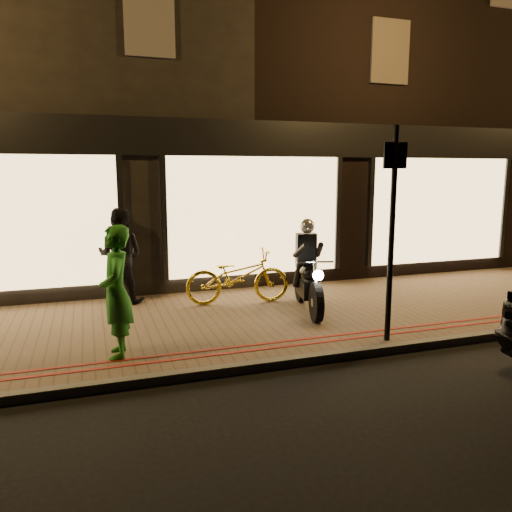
{
  "coord_description": "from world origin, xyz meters",
  "views": [
    {
      "loc": [
        -3.22,
        -5.64,
        2.51
      ],
      "look_at": [
        -0.58,
        2.2,
        1.1
      ],
      "focal_mm": 35.0,
      "sensor_mm": 36.0,
      "label": 1
    }
  ],
  "objects_px": {
    "motorcycle": "(308,275)",
    "bicycle_gold": "(238,276)",
    "sign_post": "(392,224)",
    "person_green": "(116,292)"
  },
  "relations": [
    {
      "from": "motorcycle",
      "to": "bicycle_gold",
      "type": "relative_size",
      "value": 1.01
    },
    {
      "from": "bicycle_gold",
      "to": "sign_post",
      "type": "bearing_deg",
      "value": -144.98
    },
    {
      "from": "sign_post",
      "to": "person_green",
      "type": "relative_size",
      "value": 1.74
    },
    {
      "from": "sign_post",
      "to": "motorcycle",
      "type": "bearing_deg",
      "value": 103.63
    },
    {
      "from": "motorcycle",
      "to": "sign_post",
      "type": "height_order",
      "value": "sign_post"
    },
    {
      "from": "motorcycle",
      "to": "sign_post",
      "type": "relative_size",
      "value": 0.64
    },
    {
      "from": "motorcycle",
      "to": "bicycle_gold",
      "type": "xyz_separation_m",
      "value": [
        -1.01,
        0.84,
        -0.12
      ]
    },
    {
      "from": "motorcycle",
      "to": "person_green",
      "type": "relative_size",
      "value": 1.11
    },
    {
      "from": "bicycle_gold",
      "to": "person_green",
      "type": "height_order",
      "value": "person_green"
    },
    {
      "from": "sign_post",
      "to": "person_green",
      "type": "distance_m",
      "value": 3.82
    }
  ]
}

